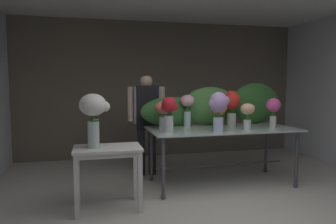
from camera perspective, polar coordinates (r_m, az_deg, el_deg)
name	(u,v)px	position (r m, az deg, el deg)	size (l,w,h in m)	color
ground_plane	(188,181)	(5.09, 3.61, -12.16)	(8.41, 8.41, 0.00)	beige
wall_back	(161,89)	(6.70, -1.20, 4.02)	(5.92, 0.12, 2.74)	#706656
display_table_glass	(222,135)	(4.85, 9.53, -4.13)	(2.18, 1.02, 0.85)	silver
side_table_white	(108,156)	(3.94, -10.67, -7.68)	(0.80, 0.50, 0.76)	white
florist	(147,113)	(5.23, -3.84, -0.21)	(0.61, 0.24, 1.65)	#232328
foliage_backdrop	(221,106)	(5.21, 9.33, 1.05)	(2.34, 0.30, 0.66)	#387033
vase_scarlet_stock	(232,105)	(5.04, 11.26, 1.26)	(0.25, 0.25, 0.55)	silver
vase_blush_roses	(187,106)	(4.85, 3.48, 1.03)	(0.22, 0.22, 0.49)	silver
vase_fuchsia_snapdragons	(273,108)	(5.08, 18.17, 0.61)	(0.21, 0.21, 0.44)	silver
vase_sunset_dahlias	(219,111)	(4.83, 9.04, 0.12)	(0.25, 0.20, 0.41)	silver
vase_peach_tulips	(248,113)	(4.72, 13.97, -0.16)	(0.20, 0.20, 0.38)	silver
vase_crimson_freesia	(169,111)	(4.32, 0.22, 0.12)	(0.23, 0.20, 0.48)	silver
vase_lilac_lilies	(219,107)	(4.45, 8.97, 0.89)	(0.31, 0.25, 0.55)	silver
vase_coral_carnations	(163,111)	(4.60, -0.81, 0.10)	(0.26, 0.26, 0.41)	silver
vase_white_roses_tall	(93,112)	(3.85, -13.13, 0.01)	(0.36, 0.32, 0.64)	silver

